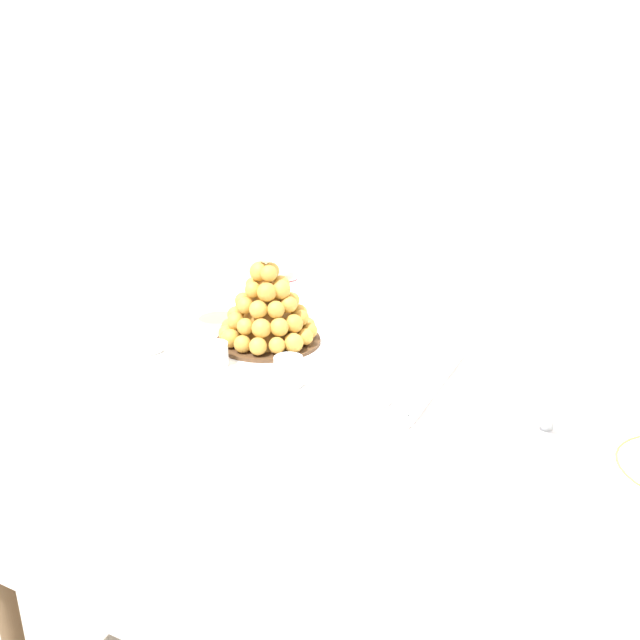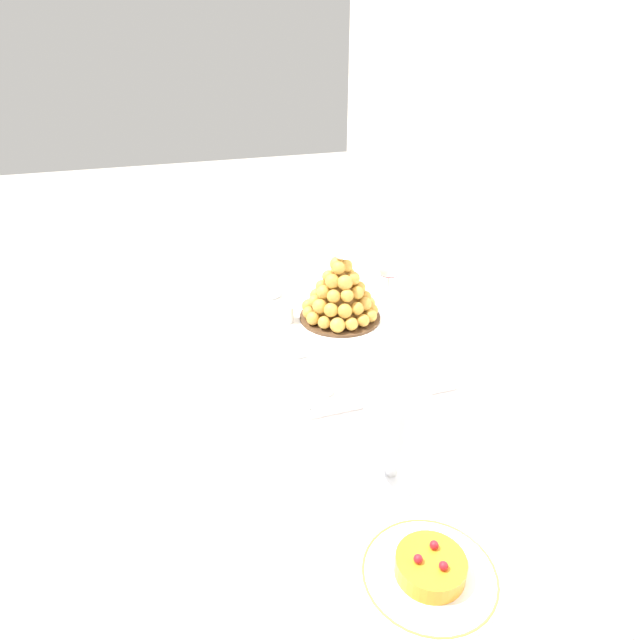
{
  "view_description": "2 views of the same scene",
  "coord_description": "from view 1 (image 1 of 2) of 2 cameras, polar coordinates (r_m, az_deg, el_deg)",
  "views": [
    {
      "loc": [
        0.43,
        -1.06,
        1.33
      ],
      "look_at": [
        -0.11,
        0.02,
        0.89
      ],
      "focal_mm": 37.51,
      "sensor_mm": 36.0,
      "label": 1
    },
    {
      "loc": [
        1.02,
        -0.39,
        1.52
      ],
      "look_at": [
        -0.03,
        -0.05,
        0.93
      ],
      "focal_mm": 31.14,
      "sensor_mm": 36.0,
      "label": 2
    }
  ],
  "objects": [
    {
      "name": "dessert_cup_centre",
      "position": [
        1.25,
        -2.7,
        -4.45
      ],
      "size": [
        0.05,
        0.05,
        0.05
      ],
      "color": "silver",
      "rests_on": "serving_tray"
    },
    {
      "name": "serving_tray",
      "position": [
        1.4,
        -3.22,
        -2.87
      ],
      "size": [
        0.69,
        0.36,
        0.02
      ],
      "color": "white",
      "rests_on": "buffet_table"
    },
    {
      "name": "creme_brulee_ramekin",
      "position": [
        1.53,
        -8.66,
        -0.23
      ],
      "size": [
        0.1,
        0.1,
        0.03
      ],
      "color": "white",
      "rests_on": "serving_tray"
    },
    {
      "name": "macaron_goblet",
      "position": [
        1.11,
        19.65,
        -1.65
      ],
      "size": [
        0.11,
        0.11,
        0.26
      ],
      "color": "white",
      "rests_on": "buffet_table"
    },
    {
      "name": "dessert_cup_mid_right",
      "position": [
        1.19,
        4.97,
        -6.05
      ],
      "size": [
        0.05,
        0.05,
        0.05
      ],
      "color": "silver",
      "rests_on": "serving_tray"
    },
    {
      "name": "dessert_cup_left",
      "position": [
        1.44,
        -14.43,
        -1.56
      ],
      "size": [
        0.06,
        0.06,
        0.06
      ],
      "color": "silver",
      "rests_on": "serving_tray"
    },
    {
      "name": "buffet_table",
      "position": [
        1.32,
        3.91,
        -9.2
      ],
      "size": [
        1.44,
        0.96,
        0.78
      ],
      "color": "brown",
      "rests_on": "ground_plane"
    },
    {
      "name": "dessert_cup_mid_left",
      "position": [
        1.34,
        -8.94,
        -2.99
      ],
      "size": [
        0.05,
        0.05,
        0.05
      ],
      "color": "silver",
      "rests_on": "serving_tray"
    },
    {
      "name": "wine_glass",
      "position": [
        1.57,
        -2.92,
        4.25
      ],
      "size": [
        0.07,
        0.07,
        0.16
      ],
      "color": "silver",
      "rests_on": "buffet_table"
    },
    {
      "name": "backdrop_wall",
      "position": [
        2.07,
        15.15,
        17.37
      ],
      "size": [
        4.8,
        0.1,
        2.5
      ],
      "primitive_type": "cube",
      "color": "silver",
      "rests_on": "ground_plane"
    },
    {
      "name": "croquembouche",
      "position": [
        1.42,
        -4.5,
        1.03
      ],
      "size": [
        0.23,
        0.23,
        0.21
      ],
      "color": "#4C331E",
      "rests_on": "serving_tray"
    }
  ]
}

